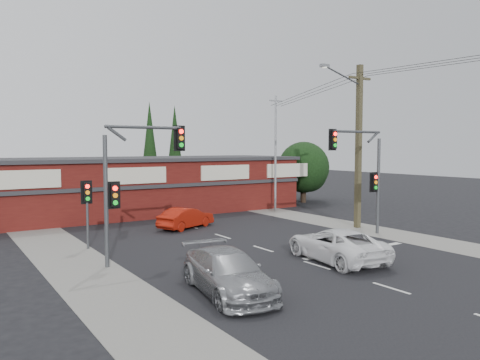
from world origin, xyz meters
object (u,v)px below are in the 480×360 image
silver_suv (228,272)px  shop_building (130,185)px  white_suv (336,244)px  red_sedan (186,218)px  utility_pole (357,141)px

silver_suv → shop_building: size_ratio=0.19×
white_suv → red_sedan: (-1.79, 11.07, -0.07)m
utility_pole → red_sedan: bearing=147.3°
red_sedan → shop_building: (-0.50, 8.32, 1.48)m
red_sedan → shop_building: size_ratio=0.14×
silver_suv → shop_building: (4.14, 20.73, 1.40)m
red_sedan → utility_pole: 11.54m
shop_building → utility_pole: 17.15m
white_suv → utility_pole: (7.07, 5.39, 4.68)m
silver_suv → red_sedan: 13.25m
white_suv → shop_building: 19.57m
silver_suv → white_suv: bearing=21.0°
silver_suv → utility_pole: bearing=35.7°
red_sedan → white_suv: bearing=166.1°
silver_suv → utility_pole: utility_pole is taller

